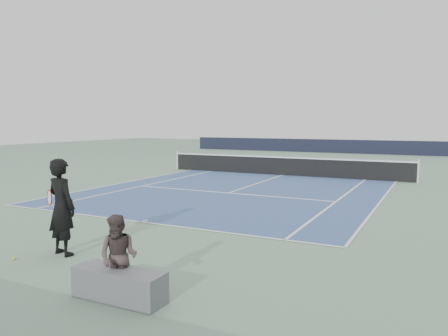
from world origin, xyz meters
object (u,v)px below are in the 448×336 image
at_px(tennis_net, 283,166).
at_px(tennis_player, 62,207).
at_px(tennis_ball, 14,258).
at_px(spectator_bench, 119,270).

xyz_separation_m(tennis_net, tennis_player, (0.34, -14.95, 0.50)).
distance_m(tennis_ball, spectator_bench, 3.26).
xyz_separation_m(tennis_net, tennis_ball, (-0.25, -15.65, -0.47)).
bearing_deg(spectator_bench, tennis_player, 152.96).
distance_m(tennis_net, spectator_bench, 16.52).
height_order(tennis_net, tennis_player, tennis_player).
relative_size(tennis_ball, spectator_bench, 0.04).
height_order(tennis_net, spectator_bench, spectator_bench).
distance_m(tennis_player, spectator_bench, 2.94).
bearing_deg(tennis_net, spectator_bench, -79.82).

